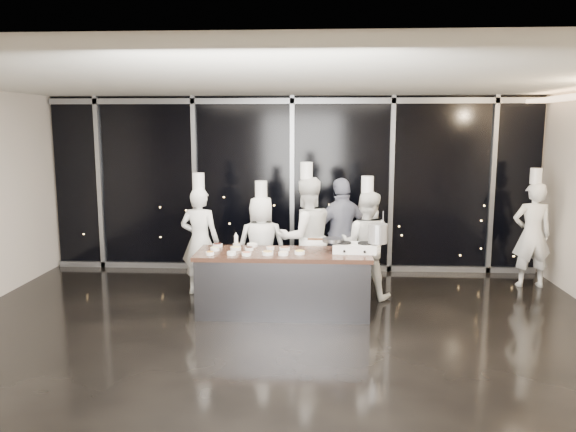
# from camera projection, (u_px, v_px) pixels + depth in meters

# --- Properties ---
(ground) EXTENTS (9.00, 9.00, 0.00)m
(ground) POSITION_uv_depth(u_px,v_px,m) (279.00, 336.00, 7.16)
(ground) COLOR black
(ground) RESTS_ON ground
(room_shell) EXTENTS (9.02, 7.02, 3.21)m
(room_shell) POSITION_uv_depth(u_px,v_px,m) (293.00, 160.00, 6.80)
(room_shell) COLOR beige
(room_shell) RESTS_ON ground
(window_wall) EXTENTS (8.90, 0.11, 3.20)m
(window_wall) POSITION_uv_depth(u_px,v_px,m) (292.00, 184.00, 10.29)
(window_wall) COLOR black
(window_wall) RESTS_ON ground
(demo_counter) EXTENTS (2.46, 0.86, 0.90)m
(demo_counter) POSITION_uv_depth(u_px,v_px,m) (283.00, 283.00, 7.98)
(demo_counter) COLOR #38383D
(demo_counter) RESTS_ON ground
(stove) EXTENTS (0.62, 0.41, 0.14)m
(stove) POSITION_uv_depth(u_px,v_px,m) (354.00, 248.00, 7.90)
(stove) COLOR white
(stove) RESTS_ON demo_counter
(frying_pan) EXTENTS (0.50, 0.30, 0.05)m
(frying_pan) POSITION_uv_depth(u_px,v_px,m) (332.00, 240.00, 7.93)
(frying_pan) COLOR slate
(frying_pan) RESTS_ON stove
(stock_pot) EXTENTS (0.28, 0.28, 0.27)m
(stock_pot) POSITION_uv_depth(u_px,v_px,m) (378.00, 233.00, 7.82)
(stock_pot) COLOR #ADAEB0
(stock_pot) RESTS_ON stove
(prep_bowls) EXTENTS (1.37, 0.72, 0.05)m
(prep_bowls) POSITION_uv_depth(u_px,v_px,m) (252.00, 250.00, 7.95)
(prep_bowls) COLOR white
(prep_bowls) RESTS_ON demo_counter
(squeeze_bottle) EXTENTS (0.06, 0.06, 0.21)m
(squeeze_bottle) POSITION_uv_depth(u_px,v_px,m) (236.00, 240.00, 8.27)
(squeeze_bottle) COLOR white
(squeeze_bottle) RESTS_ON demo_counter
(chef_far_left) EXTENTS (0.67, 0.48, 1.94)m
(chef_far_left) POSITION_uv_depth(u_px,v_px,m) (200.00, 240.00, 8.88)
(chef_far_left) COLOR silver
(chef_far_left) RESTS_ON ground
(chef_left) EXTENTS (0.85, 0.63, 1.82)m
(chef_left) POSITION_uv_depth(u_px,v_px,m) (262.00, 245.00, 8.84)
(chef_left) COLOR silver
(chef_left) RESTS_ON ground
(chef_center) EXTENTS (1.12, 1.00, 2.11)m
(chef_center) POSITION_uv_depth(u_px,v_px,m) (306.00, 237.00, 8.72)
(chef_center) COLOR silver
(chef_center) RESTS_ON ground
(guest) EXTENTS (1.17, 0.84, 1.85)m
(guest) POSITION_uv_depth(u_px,v_px,m) (342.00, 235.00, 8.99)
(guest) COLOR #161C3C
(guest) RESTS_ON ground
(chef_right) EXTENTS (0.96, 0.84, 1.90)m
(chef_right) POSITION_uv_depth(u_px,v_px,m) (366.00, 244.00, 8.69)
(chef_right) COLOR silver
(chef_right) RESTS_ON ground
(chef_side) EXTENTS (0.64, 0.43, 1.98)m
(chef_side) POSITION_uv_depth(u_px,v_px,m) (532.00, 234.00, 9.28)
(chef_side) COLOR silver
(chef_side) RESTS_ON ground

